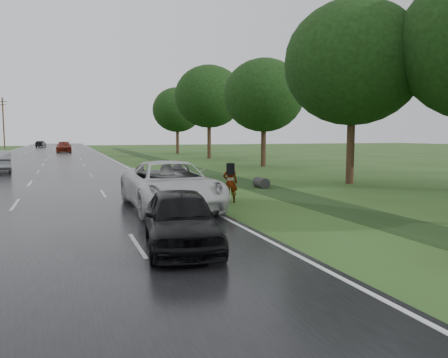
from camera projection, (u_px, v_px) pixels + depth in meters
The scene contains 14 objects.
road at pixel (48, 158), 51.61m from camera, with size 14.00×180.00×0.04m, color black.
edge_stripe_east at pixel (107, 157), 53.91m from camera, with size 0.12×180.00×0.01m, color silver.
center_line at pixel (48, 158), 51.61m from camera, with size 0.12×180.00×0.01m, color silver.
drainage_ditch at pixel (209, 173), 30.96m from camera, with size 2.20×120.00×0.56m.
utility_pole_distant at pixel (3, 122), 85.33m from camera, with size 1.60×0.26×10.00m.
tree_east_b at pixel (353, 63), 24.03m from camera, with size 7.60×7.60×10.11m.
tree_east_c at pixel (264, 95), 37.58m from camera, with size 7.00×7.00×9.29m.
tree_east_d at pixel (209, 97), 50.42m from camera, with size 8.00×8.00×10.76m.
tree_east_f at pixel (177, 110), 63.49m from camera, with size 7.20×7.20×9.62m.
pedestrian at pixel (230, 182), 17.77m from camera, with size 0.79×0.81×1.63m.
white_pickup at pixel (170, 185), 16.02m from camera, with size 2.91×6.31×1.75m, color silver.
dark_sedan at pixel (181, 219), 10.49m from camera, with size 1.67×4.16×1.42m, color black.
far_car_red at pixel (64, 147), 69.15m from camera, with size 2.29×5.63×1.64m, color maroon.
far_car_dark at pixel (41, 144), 95.12m from camera, with size 1.44×4.13×1.36m, color black.
Camera 1 is at (1.90, -10.63, 2.76)m, focal length 35.00 mm.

